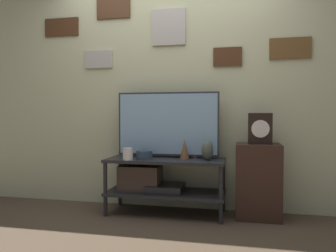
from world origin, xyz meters
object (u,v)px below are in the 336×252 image
Objects in this scene: vase_urn_stoneware at (207,150)px; candle_jar at (128,154)px; television at (167,124)px; vase_slim_bronze at (185,149)px; vase_wide_bowl at (144,155)px; mantel_clock at (260,129)px.

vase_urn_stoneware is 1.64× the size of candle_jar.
television is 0.33m from vase_slim_bronze.
vase_slim_bronze is 0.57m from candle_jar.
vase_slim_bronze reaches higher than vase_urn_stoneware.
vase_urn_stoneware is (0.63, 0.05, 0.06)m from vase_wide_bowl.
television is 0.53m from candle_jar.
candle_jar reaches higher than vase_wide_bowl.
vase_slim_bronze reaches higher than vase_wide_bowl.
vase_slim_bronze is 0.24m from vase_urn_stoneware.
vase_slim_bronze is at bearing 12.28° from vase_wide_bowl.
candle_jar is at bearing -168.23° from vase_urn_stoneware.
mantel_clock reaches higher than vase_urn_stoneware.
candle_jar is (-0.53, -0.19, -0.04)m from vase_slim_bronze.
vase_slim_bronze is 0.66× the size of mantel_clock.
vase_urn_stoneware is at bearing -173.76° from mantel_clock.
mantel_clock is (0.73, 0.02, 0.21)m from vase_slim_bronze.
vase_slim_bronze is at bearing -23.73° from television.
television is 5.43× the size of vase_slim_bronze.
vase_slim_bronze is 1.65× the size of candle_jar.
candle_jar is (-0.77, -0.16, -0.04)m from vase_urn_stoneware.
mantel_clock is (0.93, -0.07, -0.04)m from television.
vase_urn_stoneware is at bearing -8.48° from vase_slim_bronze.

